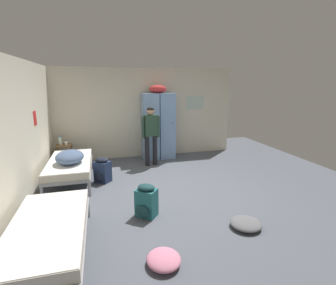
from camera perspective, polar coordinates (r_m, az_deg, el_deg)
The scene contains 14 objects.
ground_plane at distance 5.22m, azimuth 0.77°, elevation -10.85°, with size 8.49×8.49×0.00m, color #565B66.
room_backdrop at distance 5.98m, azimuth -14.88°, elevation 4.53°, with size 5.22×5.37×2.54m.
locker_bank at distance 7.23m, azimuth -2.22°, elevation 4.02°, with size 0.90×0.55×2.07m.
shelf_unit at distance 7.14m, azimuth -22.17°, elevation -2.22°, with size 0.38×0.30×0.57m.
bed_left_front at distance 3.58m, azimuth -25.35°, elevation -17.48°, with size 0.90×1.90×0.49m.
bed_left_rear at distance 6.00m, azimuth -21.09°, elevation -4.63°, with size 0.90×1.90×0.49m.
bedding_heap at distance 5.70m, azimuth -21.17°, elevation -3.01°, with size 0.57×0.72×0.27m.
person_traveler at distance 6.57m, azimuth -3.88°, elevation 2.61°, with size 0.48×0.24×1.53m.
water_bottle at distance 7.10m, azimuth -23.03°, elevation 0.38°, with size 0.08×0.08×0.24m.
lotion_bottle at distance 7.03m, azimuth -21.85°, elevation -0.07°, with size 0.06×0.06×0.13m.
backpack_teal at distance 4.24m, azimuth -4.91°, elevation -13.02°, with size 0.41×0.42×0.55m.
backpack_navy at distance 5.78m, azimuth -14.51°, elevation -6.10°, with size 0.41×0.42×0.55m.
clothes_pile_pink at distance 3.36m, azimuth -0.96°, elevation -24.73°, with size 0.41×0.45×0.14m.
clothes_pile_grey at distance 4.20m, azimuth 17.04°, elevation -16.98°, with size 0.47×0.47×0.12m.
Camera 1 is at (-1.30, -4.58, 2.14)m, focal length 27.20 mm.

